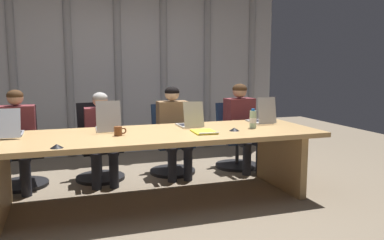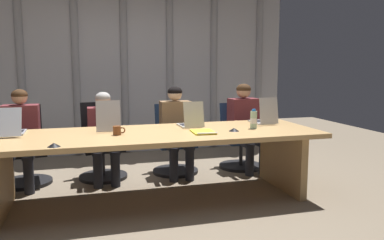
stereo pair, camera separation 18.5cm
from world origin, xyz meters
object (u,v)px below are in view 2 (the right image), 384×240
Objects in this scene: office_chair_center at (174,147)px; conference_mic_middle at (234,130)px; person_left_mid at (104,132)px; person_right_mid at (246,122)px; laptop_left_mid at (108,124)px; laptop_center at (191,122)px; laptop_left_end at (12,129)px; office_chair_left_end at (25,155)px; office_chair_left_mid at (102,150)px; spiral_notepad at (203,132)px; person_center at (176,126)px; water_bottle_primary at (254,120)px; laptop_right_mid at (264,118)px; conference_mic_left_side at (54,145)px; office_chair_right_mid at (240,144)px; coffee_mug_near at (117,130)px; person_left_end at (21,133)px.

office_chair_center is 1.31m from conference_mic_middle.
person_right_mid reaches higher than person_left_mid.
laptop_left_mid reaches higher than conference_mic_middle.
laptop_left_end is at bearing 88.23° from laptop_center.
office_chair_left_end is 1.85m from office_chair_center.
office_chair_left_mid is at bearing 6.46° from laptop_left_mid.
conference_mic_middle is 0.35× the size of spiral_notepad.
person_center is 1.15m from water_bottle_primary.
spiral_notepad is (0.93, -0.43, -0.05)m from laptop_left_mid.
office_chair_center is (1.85, 0.77, -0.45)m from laptop_left_end.
water_bottle_primary is at bearing -24.34° from person_right_mid.
spiral_notepad is (1.87, -0.42, -0.05)m from laptop_left_end.
laptop_right_mid reaches higher than laptop_left_end.
laptop_center is 1.13m from person_left_mid.
laptop_left_end is 4.16× the size of conference_mic_left_side.
person_right_mid is 1.20m from conference_mic_middle.
person_left_mid reaches higher than conference_mic_left_side.
conference_mic_left_side and conference_mic_middle have the same top height.
office_chair_center is 1.01× the size of office_chair_right_mid.
office_chair_center is at bearing 178.87° from person_center.
laptop_center is 0.89m from coffee_mug_near.
laptop_left_end is at bearing -77.05° from office_chair_right_mid.
person_left_end is 1.86m from person_center.
laptop_left_end is 2.88m from person_right_mid.
laptop_right_mid is at bearing 59.12° from office_chair_left_mid.
conference_mic_middle is (-0.60, -1.04, 0.09)m from person_right_mid.
laptop_right_mid reaches higher than laptop_center.
water_bottle_primary is at bearing 70.06° from person_left_end.
office_chair_left_mid is 0.94m from office_chair_center.
water_bottle_primary is at bearing 36.00° from person_center.
laptop_right_mid is 0.65m from person_right_mid.
laptop_left_mid is 0.38× the size of person_left_end.
person_left_end is 2.15m from spiral_notepad.
office_chair_left_end is at bearing 106.06° from conference_mic_left_side.
office_chair_right_mid is 8.08× the size of conference_mic_left_side.
person_left_mid is (0.95, -0.01, -0.03)m from person_left_end.
conference_mic_middle reaches higher than spiral_notepad.
laptop_center is 0.40m from spiral_notepad.
laptop_left_mid is at bearing 101.42° from coffee_mug_near.
office_chair_center is 0.79× the size of person_center.
office_chair_left_mid reaches higher than water_bottle_primary.
water_bottle_primary is at bearing 138.99° from laptop_right_mid.
laptop_right_mid is 1.78× the size of water_bottle_primary.
laptop_left_mid reaches higher than laptop_right_mid.
person_right_mid reaches higher than person_left_end.
person_right_mid reaches higher than laptop_right_mid.
conference_mic_left_side is at bearing -149.91° from laptop_left_end.
person_center is (0.94, -0.16, 0.30)m from office_chair_left_mid.
person_left_mid is at bearing 54.22° from laptop_center.
person_left_mid reaches higher than laptop_left_mid.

